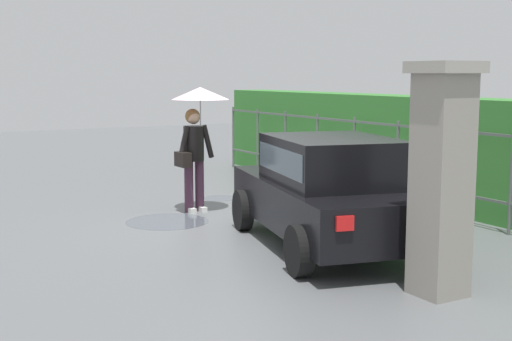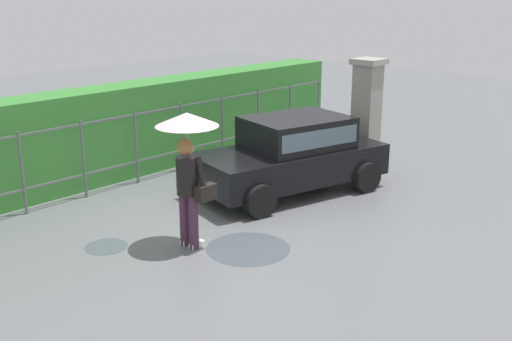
% 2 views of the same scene
% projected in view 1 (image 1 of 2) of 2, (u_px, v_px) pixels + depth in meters
% --- Properties ---
extents(ground_plane, '(40.00, 40.00, 0.00)m').
position_uv_depth(ground_plane, '(250.00, 225.00, 10.67)').
color(ground_plane, slate).
extents(car, '(3.98, 2.54, 1.48)m').
position_uv_depth(car, '(329.00, 188.00, 9.20)').
color(car, black).
rests_on(car, ground).
extents(pedestrian, '(0.95, 0.95, 2.08)m').
position_uv_depth(pedestrian, '(197.00, 121.00, 11.49)').
color(pedestrian, '#47283D').
rests_on(pedestrian, ground).
extents(gate_pillar, '(0.60, 0.60, 2.42)m').
position_uv_depth(gate_pillar, '(442.00, 178.00, 7.12)').
color(gate_pillar, gray).
rests_on(gate_pillar, ground).
extents(fence_section, '(12.18, 0.05, 1.50)m').
position_uv_depth(fence_section, '(397.00, 160.00, 11.98)').
color(fence_section, '#59605B').
rests_on(fence_section, ground).
extents(hedge_row, '(13.13, 0.90, 1.90)m').
position_uv_depth(hedge_row, '(430.00, 151.00, 12.33)').
color(hedge_row, '#387F33').
rests_on(hedge_row, ground).
extents(puddle_near, '(1.30, 1.30, 0.00)m').
position_uv_depth(puddle_near, '(167.00, 221.00, 10.91)').
color(puddle_near, '#4C545B').
rests_on(puddle_near, ground).
extents(puddle_far, '(0.66, 0.66, 0.00)m').
position_uv_depth(puddle_far, '(221.00, 198.00, 12.96)').
color(puddle_far, '#4C545B').
rests_on(puddle_far, ground).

